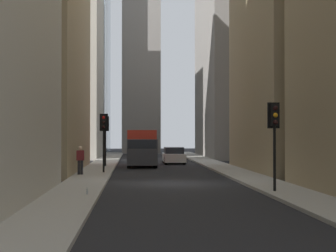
# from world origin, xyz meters

# --- Properties ---
(ground_plane) EXTENTS (135.00, 135.00, 0.00)m
(ground_plane) POSITION_xyz_m (0.00, 0.00, 0.00)
(ground_plane) COLOR black
(sidewalk_right) EXTENTS (90.00, 2.20, 0.14)m
(sidewalk_right) POSITION_xyz_m (0.00, 4.50, 0.07)
(sidewalk_right) COLOR #A8A399
(sidewalk_right) RESTS_ON ground_plane
(sidewalk_left) EXTENTS (90.00, 2.20, 0.14)m
(sidewalk_left) POSITION_xyz_m (0.00, -4.50, 0.07)
(sidewalk_left) COLOR #A8A399
(sidewalk_left) RESTS_ON ground_plane
(building_left_far) EXTENTS (16.29, 10.00, 25.42)m
(building_left_far) POSITION_xyz_m (30.94, -10.60, 12.71)
(building_left_far) COLOR gray
(building_left_far) RESTS_ON ground_plane
(building_right_far) EXTENTS (12.37, 10.00, 20.60)m
(building_right_far) POSITION_xyz_m (30.58, 10.60, 10.30)
(building_right_far) COLOR #B7B2A5
(building_right_far) RESTS_ON ground_plane
(church_spire) EXTENTS (5.50, 5.50, 35.57)m
(church_spire) POSITION_xyz_m (43.98, 1.06, 18.51)
(church_spire) COLOR gray
(church_spire) RESTS_ON ground_plane
(delivery_truck) EXTENTS (6.46, 2.25, 2.84)m
(delivery_truck) POSITION_xyz_m (14.80, 1.40, 1.46)
(delivery_truck) COLOR red
(delivery_truck) RESTS_ON ground_plane
(sedan_white) EXTENTS (4.30, 1.78, 1.42)m
(sedan_white) POSITION_xyz_m (18.46, -1.40, 0.66)
(sedan_white) COLOR silver
(sedan_white) RESTS_ON ground_plane
(traffic_light_foreground) EXTENTS (0.43, 0.52, 3.73)m
(traffic_light_foreground) POSITION_xyz_m (-5.16, -3.88, 2.88)
(traffic_light_foreground) COLOR black
(traffic_light_foreground) RESTS_ON sidewalk_left
(traffic_light_midblock) EXTENTS (0.43, 0.52, 3.68)m
(traffic_light_midblock) POSITION_xyz_m (6.41, 3.91, 2.84)
(traffic_light_midblock) COLOR black
(traffic_light_midblock) RESTS_ON sidewalk_right
(traffic_light_far_junction) EXTENTS (0.43, 0.52, 3.74)m
(traffic_light_far_junction) POSITION_xyz_m (13.16, 4.16, 2.89)
(traffic_light_far_junction) COLOR black
(traffic_light_far_junction) RESTS_ON sidewalk_right
(pedestrian) EXTENTS (0.26, 0.44, 1.68)m
(pedestrian) POSITION_xyz_m (4.70, 5.19, 1.06)
(pedestrian) COLOR black
(pedestrian) RESTS_ON sidewalk_right
(discarded_bottle) EXTENTS (0.07, 0.07, 0.27)m
(discarded_bottle) POSITION_xyz_m (-5.89, 3.88, 0.25)
(discarded_bottle) COLOR #999EA3
(discarded_bottle) RESTS_ON sidewalk_right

